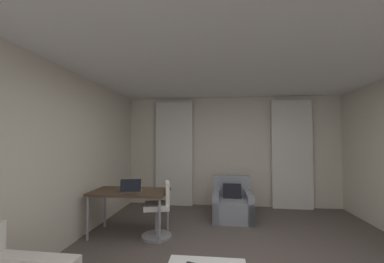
% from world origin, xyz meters
% --- Properties ---
extents(wall_window, '(5.12, 0.06, 2.60)m').
position_xyz_m(wall_window, '(0.00, 3.03, 1.30)').
color(wall_window, beige).
rests_on(wall_window, ground).
extents(wall_left, '(0.06, 6.12, 2.60)m').
position_xyz_m(wall_left, '(-2.53, 0.00, 1.30)').
color(wall_left, beige).
rests_on(wall_left, ground).
extents(ceiling, '(5.12, 6.12, 0.06)m').
position_xyz_m(ceiling, '(0.00, 0.00, 2.63)').
color(ceiling, white).
rests_on(ceiling, wall_left).
extents(curtain_left_panel, '(0.90, 0.06, 2.50)m').
position_xyz_m(curtain_left_panel, '(-1.38, 2.90, 1.25)').
color(curtain_left_panel, silver).
rests_on(curtain_left_panel, ground).
extents(curtain_right_panel, '(0.90, 0.06, 2.50)m').
position_xyz_m(curtain_right_panel, '(1.38, 2.90, 1.25)').
color(curtain_right_panel, silver).
rests_on(curtain_right_panel, ground).
extents(armchair, '(0.78, 0.81, 0.81)m').
position_xyz_m(armchair, '(-0.03, 2.06, 0.27)').
color(armchair, gray).
rests_on(armchair, ground).
extents(desk, '(1.25, 0.66, 0.72)m').
position_xyz_m(desk, '(-1.77, 1.07, 0.66)').
color(desk, '#4C3828').
rests_on(desk, ground).
extents(desk_chair, '(0.48, 0.48, 0.88)m').
position_xyz_m(desk_chair, '(-1.26, 1.02, 0.39)').
color(desk_chair, gray).
rests_on(desk_chair, ground).
extents(laptop, '(0.37, 0.32, 0.22)m').
position_xyz_m(laptop, '(-1.71, 0.97, 0.77)').
color(laptop, '#ADADB2').
rests_on(laptop, desk).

